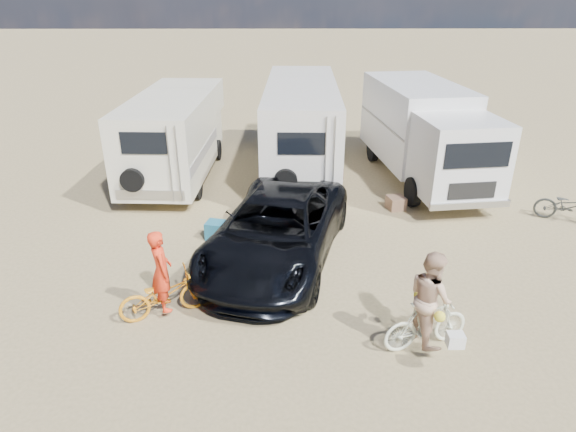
{
  "coord_description": "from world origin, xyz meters",
  "views": [
    {
      "loc": [
        -0.87,
        -9.68,
        6.19
      ],
      "look_at": [
        -0.78,
        0.75,
        1.3
      ],
      "focal_mm": 30.99,
      "sensor_mm": 36.0,
      "label": 1
    }
  ],
  "objects_px": {
    "bike_woman": "(426,324)",
    "cooler": "(218,230)",
    "rv_main": "(301,129)",
    "rv_left": "(175,138)",
    "crate": "(396,203)",
    "box_truck": "(425,136)",
    "bike_man": "(164,295)",
    "bike_parked": "(569,206)",
    "rider_man": "(162,278)",
    "rider_woman": "(429,306)",
    "dark_suv": "(277,230)"
  },
  "relations": [
    {
      "from": "dark_suv",
      "to": "cooler",
      "type": "bearing_deg",
      "value": 159.78
    },
    {
      "from": "rider_man",
      "to": "rv_left",
      "type": "bearing_deg",
      "value": -13.85
    },
    {
      "from": "rv_left",
      "to": "dark_suv",
      "type": "bearing_deg",
      "value": -56.16
    },
    {
      "from": "box_truck",
      "to": "bike_man",
      "type": "height_order",
      "value": "box_truck"
    },
    {
      "from": "rider_man",
      "to": "bike_parked",
      "type": "bearing_deg",
      "value": -90.53
    },
    {
      "from": "bike_parked",
      "to": "cooler",
      "type": "xyz_separation_m",
      "value": [
        -9.84,
        -0.97,
        -0.23
      ]
    },
    {
      "from": "bike_parked",
      "to": "cooler",
      "type": "bearing_deg",
      "value": 121.5
    },
    {
      "from": "bike_man",
      "to": "bike_parked",
      "type": "relative_size",
      "value": 1.02
    },
    {
      "from": "rv_left",
      "to": "box_truck",
      "type": "height_order",
      "value": "box_truck"
    },
    {
      "from": "dark_suv",
      "to": "cooler",
      "type": "xyz_separation_m",
      "value": [
        -1.58,
        1.11,
        -0.57
      ]
    },
    {
      "from": "rider_man",
      "to": "cooler",
      "type": "relative_size",
      "value": 2.87
    },
    {
      "from": "rv_main",
      "to": "bike_man",
      "type": "bearing_deg",
      "value": -107.56
    },
    {
      "from": "box_truck",
      "to": "bike_man",
      "type": "bearing_deg",
      "value": -139.7
    },
    {
      "from": "bike_parked",
      "to": "box_truck",
      "type": "bearing_deg",
      "value": 69.99
    },
    {
      "from": "bike_man",
      "to": "bike_parked",
      "type": "distance_m",
      "value": 11.37
    },
    {
      "from": "rv_left",
      "to": "bike_man",
      "type": "height_order",
      "value": "rv_left"
    },
    {
      "from": "bike_man",
      "to": "crate",
      "type": "distance_m",
      "value": 7.83
    },
    {
      "from": "bike_man",
      "to": "crate",
      "type": "height_order",
      "value": "bike_man"
    },
    {
      "from": "rider_woman",
      "to": "crate",
      "type": "height_order",
      "value": "rider_woman"
    },
    {
      "from": "crate",
      "to": "dark_suv",
      "type": "bearing_deg",
      "value": -139.79
    },
    {
      "from": "cooler",
      "to": "crate",
      "type": "relative_size",
      "value": 1.25
    },
    {
      "from": "bike_woman",
      "to": "crate",
      "type": "bearing_deg",
      "value": -23.19
    },
    {
      "from": "bike_parked",
      "to": "rv_left",
      "type": "bearing_deg",
      "value": 98.33
    },
    {
      "from": "rv_left",
      "to": "bike_man",
      "type": "relative_size",
      "value": 3.53
    },
    {
      "from": "rv_main",
      "to": "rv_left",
      "type": "xyz_separation_m",
      "value": [
        -4.32,
        -0.57,
        -0.14
      ]
    },
    {
      "from": "dark_suv",
      "to": "bike_woman",
      "type": "height_order",
      "value": "dark_suv"
    },
    {
      "from": "bike_woman",
      "to": "cooler",
      "type": "relative_size",
      "value": 2.81
    },
    {
      "from": "bike_woman",
      "to": "crate",
      "type": "distance_m",
      "value": 6.33
    },
    {
      "from": "rv_main",
      "to": "dark_suv",
      "type": "height_order",
      "value": "rv_main"
    },
    {
      "from": "rv_main",
      "to": "rider_woman",
      "type": "distance_m",
      "value": 9.88
    },
    {
      "from": "rider_man",
      "to": "rider_woman",
      "type": "height_order",
      "value": "rider_woman"
    },
    {
      "from": "bike_woman",
      "to": "rider_man",
      "type": "height_order",
      "value": "rider_man"
    },
    {
      "from": "rv_main",
      "to": "rv_left",
      "type": "relative_size",
      "value": 1.2
    },
    {
      "from": "rv_main",
      "to": "box_truck",
      "type": "distance_m",
      "value": 4.23
    },
    {
      "from": "rider_woman",
      "to": "crate",
      "type": "distance_m",
      "value": 6.36
    },
    {
      "from": "bike_man",
      "to": "dark_suv",
      "type": "bearing_deg",
      "value": -68.06
    },
    {
      "from": "rider_man",
      "to": "crate",
      "type": "xyz_separation_m",
      "value": [
        5.81,
        5.24,
        -0.68
      ]
    },
    {
      "from": "rv_left",
      "to": "cooler",
      "type": "bearing_deg",
      "value": -64.87
    },
    {
      "from": "rv_main",
      "to": "cooler",
      "type": "height_order",
      "value": "rv_main"
    },
    {
      "from": "cooler",
      "to": "bike_woman",
      "type": "bearing_deg",
      "value": -31.1
    },
    {
      "from": "box_truck",
      "to": "cooler",
      "type": "height_order",
      "value": "box_truck"
    },
    {
      "from": "rv_main",
      "to": "bike_parked",
      "type": "bearing_deg",
      "value": -28.04
    },
    {
      "from": "rv_main",
      "to": "bike_woman",
      "type": "relative_size",
      "value": 4.57
    },
    {
      "from": "crate",
      "to": "box_truck",
      "type": "bearing_deg",
      "value": 61.27
    },
    {
      "from": "bike_woman",
      "to": "cooler",
      "type": "distance_m",
      "value": 6.19
    },
    {
      "from": "rv_left",
      "to": "bike_parked",
      "type": "xyz_separation_m",
      "value": [
        11.79,
        -3.73,
        -0.95
      ]
    },
    {
      "from": "rider_man",
      "to": "bike_parked",
      "type": "xyz_separation_m",
      "value": [
        10.51,
        4.32,
        -0.4
      ]
    },
    {
      "from": "cooler",
      "to": "crate",
      "type": "distance_m",
      "value": 5.47
    },
    {
      "from": "bike_man",
      "to": "rider_woman",
      "type": "height_order",
      "value": "rider_woman"
    },
    {
      "from": "box_truck",
      "to": "bike_woman",
      "type": "bearing_deg",
      "value": -110.57
    }
  ]
}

